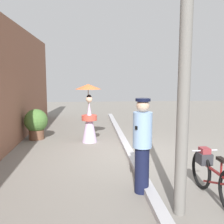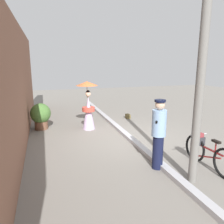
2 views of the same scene
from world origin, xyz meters
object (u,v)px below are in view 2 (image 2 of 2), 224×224
person_with_parasol (88,105)px  utility_pole (201,71)px  bicycle_near_officer (207,151)px  potted_plant_by_door (41,115)px  person_officer (159,133)px  backpack_on_pavement (128,116)px

person_with_parasol → utility_pole: size_ratio=0.39×
bicycle_near_officer → potted_plant_by_door: bearing=39.9°
person_officer → person_with_parasol: 3.90m
bicycle_near_officer → person_with_parasol: bearing=27.4°
bicycle_near_officer → potted_plant_by_door: size_ratio=1.69×
bicycle_near_officer → backpack_on_pavement: bearing=0.4°
person_officer → backpack_on_pavement: bearing=-13.0°
person_officer → backpack_on_pavement: (4.90, -1.13, -0.82)m
potted_plant_by_door → backpack_on_pavement: potted_plant_by_door is taller
person_with_parasol → backpack_on_pavement: (1.12, -2.09, -0.84)m
potted_plant_by_door → bicycle_near_officer: bearing=-140.1°
bicycle_near_officer → person_officer: (0.33, 1.17, 0.49)m
person_with_parasol → utility_pole: bearing=-163.0°
person_with_parasol → backpack_on_pavement: bearing=-61.9°
person_with_parasol → bicycle_near_officer: bearing=-152.6°
potted_plant_by_door → person_officer: bearing=-147.8°
potted_plant_by_door → backpack_on_pavement: size_ratio=3.43×
bicycle_near_officer → person_officer: bearing=74.3°
bicycle_near_officer → person_with_parasol: size_ratio=0.93×
person_officer → utility_pole: (-0.78, -0.44, 1.48)m
person_officer → potted_plant_by_door: (4.32, 2.72, -0.36)m
person_officer → utility_pole: size_ratio=0.36×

